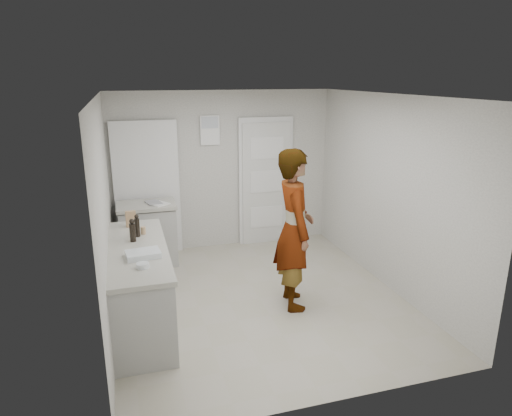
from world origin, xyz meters
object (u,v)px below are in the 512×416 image
object	(u,v)px
cake_mix_box	(131,219)
oil_cruet_b	(137,226)
oil_cruet_a	(132,231)
baking_dish	(143,254)
egg_bowl	(143,265)
person	(294,230)
spice_jar	(143,230)

from	to	relation	value
cake_mix_box	oil_cruet_b	world-z (taller)	oil_cruet_b
oil_cruet_a	baking_dish	xyz separation A→B (m)	(0.08, -0.49, -0.10)
cake_mix_box	oil_cruet_b	distance (m)	0.39
cake_mix_box	oil_cruet_a	size ratio (longest dim) A/B	0.74
oil_cruet_a	egg_bowl	bearing A→B (deg)	-85.24
oil_cruet_a	baking_dish	distance (m)	0.51
oil_cruet_b	person	bearing A→B (deg)	-12.49
baking_dish	egg_bowl	world-z (taller)	baking_dish
spice_jar	oil_cruet_b	size ratio (longest dim) A/B	0.34
spice_jar	oil_cruet_a	distance (m)	0.27
cake_mix_box	spice_jar	distance (m)	0.35
baking_dish	egg_bowl	distance (m)	0.28
person	egg_bowl	xyz separation A→B (m)	(-1.77, -0.54, -0.02)
spice_jar	oil_cruet_b	world-z (taller)	oil_cruet_b
cake_mix_box	spice_jar	size ratio (longest dim) A/B	2.23
egg_bowl	spice_jar	bearing A→B (deg)	86.59
oil_cruet_b	egg_bowl	bearing A→B (deg)	-89.54
person	oil_cruet_a	size ratio (longest dim) A/B	7.22
spice_jar	oil_cruet_b	xyz separation A→B (m)	(-0.07, -0.06, 0.08)
person	cake_mix_box	bearing A→B (deg)	74.35
oil_cruet_a	egg_bowl	xyz separation A→B (m)	(0.06, -0.77, -0.10)
oil_cruet_b	baking_dish	size ratio (longest dim) A/B	0.73
oil_cruet_a	oil_cruet_b	distance (m)	0.17
cake_mix_box	spice_jar	world-z (taller)	cake_mix_box
person	oil_cruet_b	world-z (taller)	person
spice_jar	egg_bowl	distance (m)	1.00
oil_cruet_a	spice_jar	bearing A→B (deg)	60.60
person	oil_cruet_a	bearing A→B (deg)	89.95
oil_cruet_b	baking_dish	distance (m)	0.66
cake_mix_box	spice_jar	xyz separation A→B (m)	(0.13, -0.32, -0.05)
spice_jar	egg_bowl	world-z (taller)	spice_jar
baking_dish	oil_cruet_a	bearing A→B (deg)	99.53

